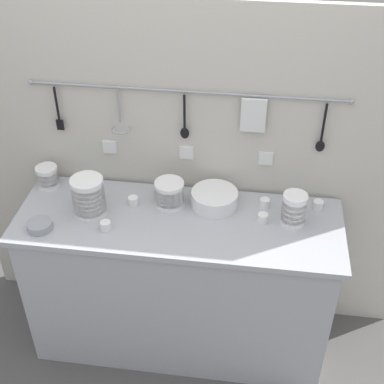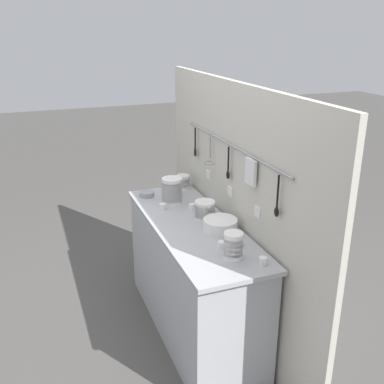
{
  "view_description": "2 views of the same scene",
  "coord_description": "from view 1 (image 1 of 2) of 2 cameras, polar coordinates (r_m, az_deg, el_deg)",
  "views": [
    {
      "loc": [
        0.34,
        -1.97,
        2.52
      ],
      "look_at": [
        0.07,
        0.01,
        1.04
      ],
      "focal_mm": 50.0,
      "sensor_mm": 36.0,
      "label": 1
    },
    {
      "loc": [
        2.68,
        -1.03,
        2.2
      ],
      "look_at": [
        0.01,
        -0.01,
        1.12
      ],
      "focal_mm": 42.0,
      "sensor_mm": 36.0,
      "label": 2
    }
  ],
  "objects": [
    {
      "name": "back_wall",
      "position": [
        2.81,
        -0.49,
        1.8
      ],
      "size": [
        2.39,
        0.11,
        1.84
      ],
      "color": "beige",
      "rests_on": "ground"
    },
    {
      "name": "cup_edge_far",
      "position": [
        2.69,
        -6.31,
        -0.96
      ],
      "size": [
        0.05,
        0.05,
        0.04
      ],
      "color": "white",
      "rests_on": "counter"
    },
    {
      "name": "cup_beside_plates",
      "position": [
        2.55,
        -9.21,
        -3.57
      ],
      "size": [
        0.05,
        0.05,
        0.04
      ],
      "color": "white",
      "rests_on": "counter"
    },
    {
      "name": "bowl_stack_short_front",
      "position": [
        2.62,
        -10.98,
        -0.48
      ],
      "size": [
        0.16,
        0.16,
        0.2
      ],
      "color": "white",
      "rests_on": "counter"
    },
    {
      "name": "ground_plane",
      "position": [
        3.22,
        -1.24,
        -15.09
      ],
      "size": [
        20.0,
        20.0,
        0.0
      ],
      "primitive_type": "plane",
      "color": "#514F4C"
    },
    {
      "name": "counter",
      "position": [
        2.89,
        -1.35,
        -9.66
      ],
      "size": [
        1.59,
        0.55,
        0.87
      ],
      "color": "#ADAFB5",
      "rests_on": "ground"
    },
    {
      "name": "cup_front_right",
      "position": [
        2.72,
        13.31,
        -1.36
      ],
      "size": [
        0.05,
        0.05,
        0.04
      ],
      "color": "white",
      "rests_on": "counter"
    },
    {
      "name": "bowl_stack_tall_left",
      "position": [
        2.56,
        10.81,
        -1.83
      ],
      "size": [
        0.12,
        0.12,
        0.17
      ],
      "color": "white",
      "rests_on": "counter"
    },
    {
      "name": "cup_front_left",
      "position": [
        2.68,
        7.75,
        -1.16
      ],
      "size": [
        0.05,
        0.05,
        0.04
      ],
      "color": "white",
      "rests_on": "counter"
    },
    {
      "name": "bowl_stack_back_corner",
      "position": [
        2.65,
        -2.43,
        -0.14
      ],
      "size": [
        0.15,
        0.15,
        0.13
      ],
      "color": "white",
      "rests_on": "counter"
    },
    {
      "name": "cup_mid_row",
      "position": [
        2.59,
        7.56,
        -2.76
      ],
      "size": [
        0.05,
        0.05,
        0.04
      ],
      "color": "white",
      "rests_on": "counter"
    },
    {
      "name": "bowl_stack_nested_right",
      "position": [
        2.88,
        -15.16,
        1.61
      ],
      "size": [
        0.11,
        0.11,
        0.11
      ],
      "color": "white",
      "rests_on": "counter"
    },
    {
      "name": "steel_mixing_bowl",
      "position": [
        2.63,
        -15.94,
        -3.45
      ],
      "size": [
        0.12,
        0.12,
        0.04
      ],
      "color": "#93969E",
      "rests_on": "counter"
    },
    {
      "name": "plate_stack",
      "position": [
        2.66,
        2.41,
        -0.71
      ],
      "size": [
        0.23,
        0.23,
        0.08
      ],
      "color": "white",
      "rests_on": "counter"
    }
  ]
}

